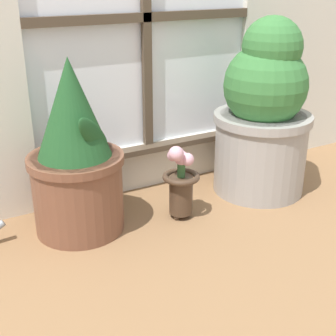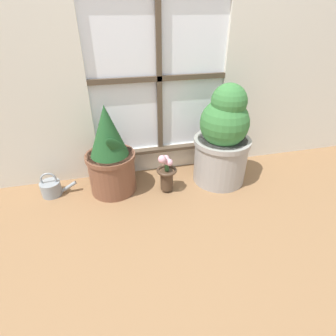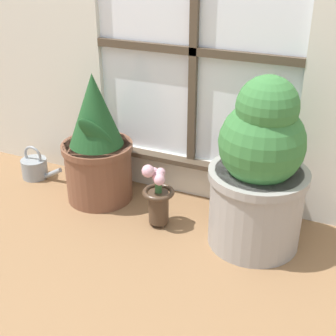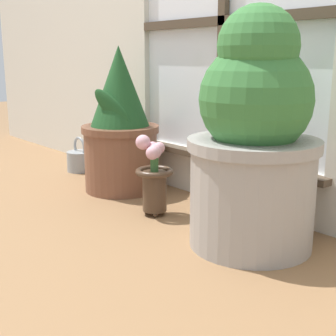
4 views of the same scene
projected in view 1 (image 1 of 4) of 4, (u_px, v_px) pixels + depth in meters
ground_plane at (209, 233)px, 1.71m from camera, size 10.00×10.00×0.00m
potted_plant_left at (76, 158)px, 1.64m from camera, size 0.34×0.34×0.63m
potted_plant_right at (263, 115)px, 1.93m from camera, size 0.41×0.41×0.73m
flower_vase at (181, 181)px, 1.77m from camera, size 0.14×0.14×0.31m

